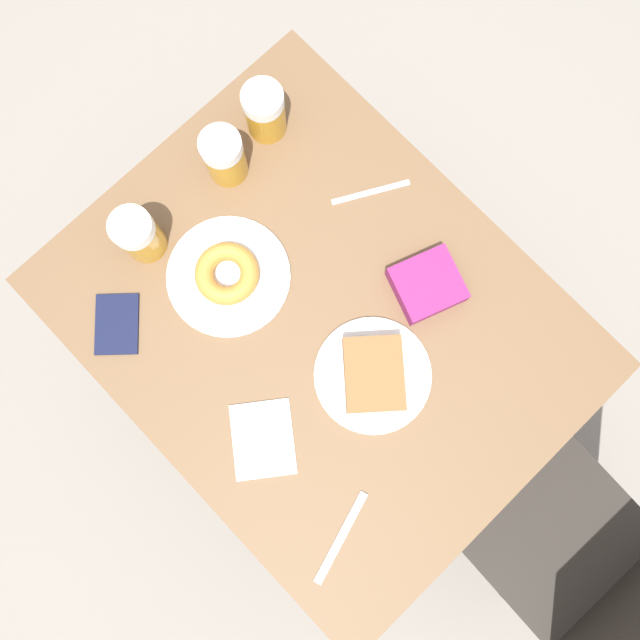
{
  "coord_description": "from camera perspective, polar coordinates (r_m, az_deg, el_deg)",
  "views": [
    {
      "loc": [
        0.14,
        0.14,
        2.03
      ],
      "look_at": [
        0.0,
        0.0,
        0.79
      ],
      "focal_mm": 35.0,
      "sensor_mm": 36.0,
      "label": 1
    }
  ],
  "objects": [
    {
      "name": "passport_near_edge",
      "position": [
        1.34,
        -18.07,
        -0.36
      ],
      "size": [
        0.15,
        0.15,
        0.01
      ],
      "rotation": [
        0.0,
        0.0,
        2.4
      ],
      "color": "#141938",
      "rests_on": "table"
    },
    {
      "name": "beer_mug_right",
      "position": [
        1.33,
        -8.74,
        14.56
      ],
      "size": [
        0.09,
        0.09,
        0.13
      ],
      "color": "#C68C23",
      "rests_on": "table"
    },
    {
      "name": "chair",
      "position": [
        1.67,
        24.53,
        -20.65
      ],
      "size": [
        0.41,
        0.41,
        0.9
      ],
      "rotation": [
        0.0,
        0.0,
        -0.04
      ],
      "color": "#2D2823",
      "rests_on": "ground_plane"
    },
    {
      "name": "napkin_folded",
      "position": [
        1.27,
        -5.24,
        -10.81
      ],
      "size": [
        0.19,
        0.19,
        0.0
      ],
      "rotation": [
        0.0,
        0.0,
        0.93
      ],
      "color": "white",
      "rests_on": "table"
    },
    {
      "name": "beer_mug_left",
      "position": [
        1.36,
        -5.08,
        18.45
      ],
      "size": [
        0.09,
        0.09,
        0.13
      ],
      "color": "#C68C23",
      "rests_on": "table"
    },
    {
      "name": "beer_mug_center",
      "position": [
        1.31,
        -16.24,
        7.47
      ],
      "size": [
        0.09,
        0.09,
        0.13
      ],
      "color": "#C68C23",
      "rests_on": "table"
    },
    {
      "name": "blue_pouch",
      "position": [
        1.29,
        9.76,
        3.19
      ],
      "size": [
        0.16,
        0.16,
        0.04
      ],
      "rotation": [
        0.0,
        0.0,
        1.23
      ],
      "color": "#8C2366",
      "rests_on": "table"
    },
    {
      "name": "ground_plane",
      "position": [
        2.04,
        -0.0,
        -3.47
      ],
      "size": [
        8.0,
        8.0,
        0.0
      ],
      "primitive_type": "plane",
      "color": "gray"
    },
    {
      "name": "plate_with_cake",
      "position": [
        1.25,
        5.01,
        -4.89
      ],
      "size": [
        0.24,
        0.24,
        0.05
      ],
      "color": "white",
      "rests_on": "table"
    },
    {
      "name": "plate_with_donut",
      "position": [
        1.3,
        -8.43,
        4.1
      ],
      "size": [
        0.26,
        0.26,
        0.05
      ],
      "color": "white",
      "rests_on": "table"
    },
    {
      "name": "knife",
      "position": [
        1.29,
        1.94,
        -19.24
      ],
      "size": [
        0.19,
        0.07,
        0.0
      ],
      "rotation": [
        0.0,
        0.0,
        1.87
      ],
      "color": "silver",
      "rests_on": "table"
    },
    {
      "name": "table",
      "position": [
        1.35,
        -0.0,
        -0.57
      ],
      "size": [
        0.82,
        1.04,
        0.77
      ],
      "color": "brown",
      "rests_on": "ground_plane"
    },
    {
      "name": "fork",
      "position": [
        1.36,
        4.66,
        11.55
      ],
      "size": [
        0.16,
        0.09,
        0.0
      ],
      "rotation": [
        0.0,
        0.0,
        1.07
      ],
      "color": "silver",
      "rests_on": "table"
    }
  ]
}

